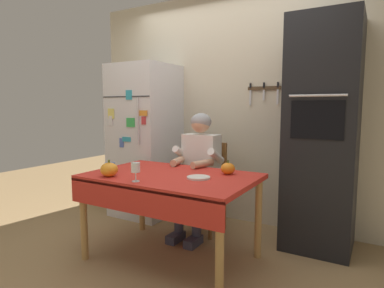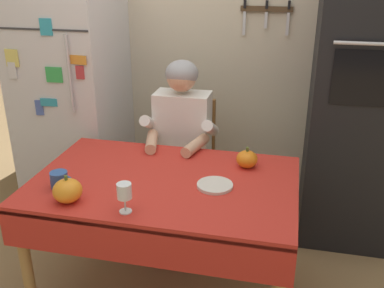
{
  "view_description": "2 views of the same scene",
  "coord_description": "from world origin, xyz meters",
  "px_view_note": "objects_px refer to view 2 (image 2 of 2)",
  "views": [
    {
      "loc": [
        1.5,
        -2.14,
        1.31
      ],
      "look_at": [
        0.1,
        0.27,
        0.99
      ],
      "focal_mm": 30.33,
      "sensor_mm": 36.0,
      "label": 1
    },
    {
      "loc": [
        0.61,
        -1.92,
        1.83
      ],
      "look_at": [
        0.12,
        0.25,
        0.9
      ],
      "focal_mm": 41.48,
      "sensor_mm": 36.0,
      "label": 2
    }
  ],
  "objects_px": {
    "wall_oven": "(360,90)",
    "coffee_mug": "(60,180)",
    "pumpkin_large": "(247,159)",
    "refrigerator": "(73,95)",
    "seated_person": "(180,139)",
    "wine_glass": "(124,192)",
    "chair_behind_person": "(187,159)",
    "pumpkin_medium": "(67,191)",
    "serving_tray": "(215,185)",
    "dining_table": "(164,195)"
  },
  "relations": [
    {
      "from": "refrigerator",
      "to": "wine_glass",
      "type": "distance_m",
      "value": 1.49
    },
    {
      "from": "wall_oven",
      "to": "wine_glass",
      "type": "height_order",
      "value": "wall_oven"
    },
    {
      "from": "seated_person",
      "to": "wine_glass",
      "type": "xyz_separation_m",
      "value": [
        -0.02,
        -0.94,
        0.11
      ]
    },
    {
      "from": "refrigerator",
      "to": "coffee_mug",
      "type": "bearing_deg",
      "value": -67.03
    },
    {
      "from": "pumpkin_medium",
      "to": "coffee_mug",
      "type": "bearing_deg",
      "value": 132.01
    },
    {
      "from": "refrigerator",
      "to": "dining_table",
      "type": "xyz_separation_m",
      "value": [
        0.95,
        -0.88,
        -0.24
      ]
    },
    {
      "from": "dining_table",
      "to": "seated_person",
      "type": "relative_size",
      "value": 1.12
    },
    {
      "from": "wine_glass",
      "to": "pumpkin_large",
      "type": "bearing_deg",
      "value": 50.82
    },
    {
      "from": "wall_oven",
      "to": "seated_person",
      "type": "distance_m",
      "value": 1.2
    },
    {
      "from": "refrigerator",
      "to": "seated_person",
      "type": "distance_m",
      "value": 0.95
    },
    {
      "from": "coffee_mug",
      "to": "serving_tray",
      "type": "height_order",
      "value": "coffee_mug"
    },
    {
      "from": "dining_table",
      "to": "pumpkin_medium",
      "type": "bearing_deg",
      "value": -142.05
    },
    {
      "from": "chair_behind_person",
      "to": "wine_glass",
      "type": "relative_size",
      "value": 6.31
    },
    {
      "from": "seated_person",
      "to": "serving_tray",
      "type": "xyz_separation_m",
      "value": [
        0.34,
        -0.6,
        0.01
      ]
    },
    {
      "from": "pumpkin_medium",
      "to": "seated_person",
      "type": "bearing_deg",
      "value": 70.15
    },
    {
      "from": "refrigerator",
      "to": "coffee_mug",
      "type": "xyz_separation_m",
      "value": [
        0.45,
        -1.07,
        -0.12
      ]
    },
    {
      "from": "dining_table",
      "to": "pumpkin_large",
      "type": "bearing_deg",
      "value": 33.68
    },
    {
      "from": "chair_behind_person",
      "to": "wine_glass",
      "type": "bearing_deg",
      "value": -91.18
    },
    {
      "from": "wine_glass",
      "to": "dining_table",
      "type": "bearing_deg",
      "value": 75.73
    },
    {
      "from": "pumpkin_large",
      "to": "wine_glass",
      "type": "bearing_deg",
      "value": -129.18
    },
    {
      "from": "chair_behind_person",
      "to": "refrigerator",
      "type": "bearing_deg",
      "value": 174.19
    },
    {
      "from": "serving_tray",
      "to": "refrigerator",
      "type": "bearing_deg",
      "value": 144.3
    },
    {
      "from": "chair_behind_person",
      "to": "seated_person",
      "type": "relative_size",
      "value": 0.75
    },
    {
      "from": "pumpkin_large",
      "to": "coffee_mug",
      "type": "bearing_deg",
      "value": -153.37
    },
    {
      "from": "refrigerator",
      "to": "coffee_mug",
      "type": "distance_m",
      "value": 1.16
    },
    {
      "from": "wall_oven",
      "to": "coffee_mug",
      "type": "distance_m",
      "value": 1.92
    },
    {
      "from": "refrigerator",
      "to": "wall_oven",
      "type": "distance_m",
      "value": 2.01
    },
    {
      "from": "refrigerator",
      "to": "pumpkin_large",
      "type": "relative_size",
      "value": 14.97
    },
    {
      "from": "coffee_mug",
      "to": "serving_tray",
      "type": "relative_size",
      "value": 0.63
    },
    {
      "from": "wine_glass",
      "to": "pumpkin_medium",
      "type": "height_order",
      "value": "wine_glass"
    },
    {
      "from": "chair_behind_person",
      "to": "pumpkin_medium",
      "type": "relative_size",
      "value": 6.57
    },
    {
      "from": "coffee_mug",
      "to": "pumpkin_medium",
      "type": "relative_size",
      "value": 0.83
    },
    {
      "from": "seated_person",
      "to": "wine_glass",
      "type": "relative_size",
      "value": 8.45
    },
    {
      "from": "refrigerator",
      "to": "serving_tray",
      "type": "height_order",
      "value": "refrigerator"
    },
    {
      "from": "wall_oven",
      "to": "coffee_mug",
      "type": "xyz_separation_m",
      "value": [
        -1.55,
        -1.11,
        -0.27
      ]
    },
    {
      "from": "chair_behind_person",
      "to": "pumpkin_medium",
      "type": "height_order",
      "value": "chair_behind_person"
    },
    {
      "from": "seated_person",
      "to": "wine_glass",
      "type": "distance_m",
      "value": 0.94
    },
    {
      "from": "refrigerator",
      "to": "wall_oven",
      "type": "xyz_separation_m",
      "value": [
        2.0,
        0.04,
        0.15
      ]
    },
    {
      "from": "wall_oven",
      "to": "serving_tray",
      "type": "relative_size",
      "value": 11.24
    },
    {
      "from": "wall_oven",
      "to": "coffee_mug",
      "type": "height_order",
      "value": "wall_oven"
    },
    {
      "from": "refrigerator",
      "to": "pumpkin_large",
      "type": "bearing_deg",
      "value": -24.16
    },
    {
      "from": "pumpkin_large",
      "to": "serving_tray",
      "type": "bearing_deg",
      "value": -116.18
    },
    {
      "from": "dining_table",
      "to": "seated_person",
      "type": "distance_m",
      "value": 0.61
    },
    {
      "from": "seated_person",
      "to": "coffee_mug",
      "type": "relative_size",
      "value": 10.64
    },
    {
      "from": "coffee_mug",
      "to": "wine_glass",
      "type": "bearing_deg",
      "value": -20.13
    },
    {
      "from": "wine_glass",
      "to": "pumpkin_large",
      "type": "height_order",
      "value": "wine_glass"
    },
    {
      "from": "chair_behind_person",
      "to": "serving_tray",
      "type": "relative_size",
      "value": 4.98
    },
    {
      "from": "seated_person",
      "to": "pumpkin_large",
      "type": "relative_size",
      "value": 10.35
    },
    {
      "from": "refrigerator",
      "to": "chair_behind_person",
      "type": "xyz_separation_m",
      "value": [
        0.89,
        -0.09,
        -0.39
      ]
    },
    {
      "from": "serving_tray",
      "to": "pumpkin_large",
      "type": "bearing_deg",
      "value": 63.82
    }
  ]
}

